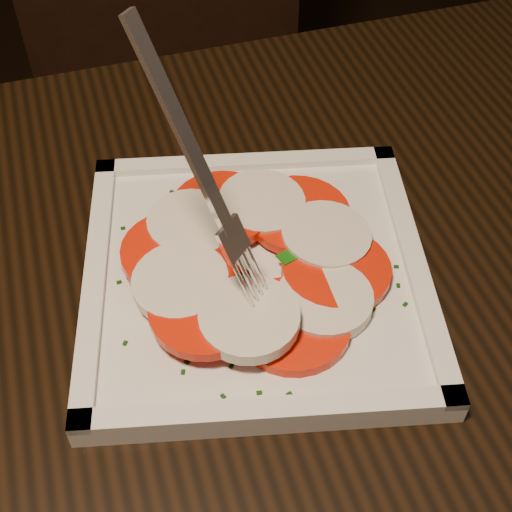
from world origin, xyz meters
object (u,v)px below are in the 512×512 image
chair (172,79)px  plate (256,277)px  table (389,427)px  fork (187,166)px

chair → plate: chair is taller
table → fork: fork is taller
plate → table: bearing=-51.8°
fork → plate: bearing=-35.5°
plate → fork: (-0.04, -0.00, 0.12)m
chair → plate: 0.62m
chair → fork: bearing=-92.6°
chair → fork: size_ratio=5.13×
table → fork: (-0.12, 0.09, 0.23)m
chair → plate: size_ratio=3.83×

